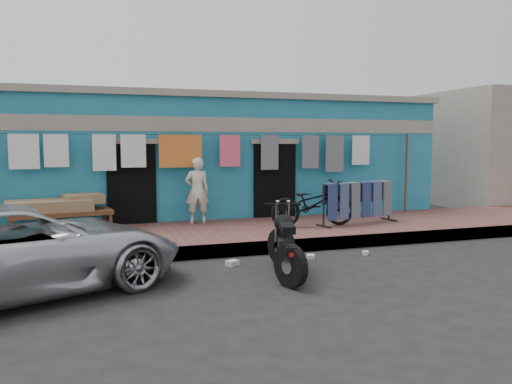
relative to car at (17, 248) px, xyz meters
name	(u,v)px	position (x,y,z in m)	size (l,w,h in m)	color
ground	(295,275)	(4.07, -0.19, -0.66)	(80.00, 80.00, 0.00)	black
sidewalk	(242,235)	(4.07, 2.81, -0.54)	(28.00, 3.00, 0.25)	brown
curb	(263,248)	(4.07, 1.36, -0.54)	(28.00, 0.10, 0.25)	gray
building	(203,158)	(4.07, 6.79, 1.02)	(12.20, 5.20, 3.36)	#1E6A87
neighbor_right	(504,149)	(15.07, 6.81, 1.24)	(6.00, 5.00, 3.80)	#9E9384
clothesline	(209,155)	(3.64, 4.06, 1.16)	(10.06, 0.06, 2.10)	brown
car	(17,248)	(0.00, 0.00, 0.00)	(2.13, 4.69, 1.32)	silver
seated_person	(197,191)	(3.31, 3.87, 0.35)	(0.55, 0.37, 1.53)	beige
bicycle	(313,198)	(5.68, 2.65, 0.22)	(0.69, 1.94, 1.26)	black
motorcycle	(286,241)	(3.91, -0.18, -0.11)	(1.04, 1.81, 1.11)	black
charpoy	(61,214)	(0.36, 3.80, -0.05)	(2.27, 1.31, 0.72)	brown
jeans_rack	(358,202)	(6.83, 2.69, 0.09)	(2.11, 0.82, 0.99)	black
litter_a	(232,263)	(3.27, 0.70, -0.62)	(0.20, 0.16, 0.09)	silver
litter_b	(365,253)	(5.90, 0.72, -0.63)	(0.14, 0.10, 0.07)	silver
litter_c	(311,256)	(4.79, 0.78, -0.63)	(0.17, 0.14, 0.07)	silver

